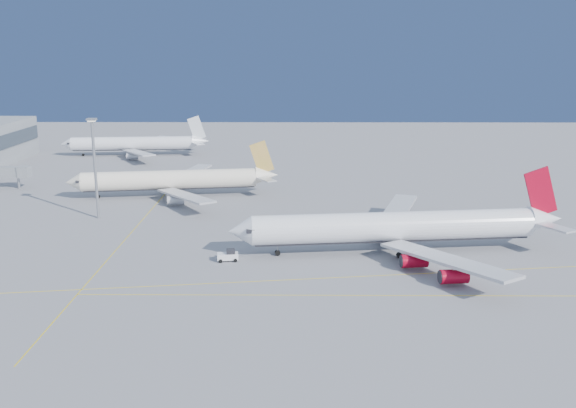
% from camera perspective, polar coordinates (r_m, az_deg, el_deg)
% --- Properties ---
extents(ground, '(500.00, 500.00, 0.00)m').
position_cam_1_polar(ground, '(125.62, 1.53, -5.73)').
color(ground, slate).
rests_on(ground, ground).
extents(taxiway_lines, '(118.86, 140.00, 0.02)m').
position_cam_1_polar(taxiway_lines, '(132.16, -4.94, -4.77)').
color(taxiway_lines, '#DDBD0C').
rests_on(taxiway_lines, ground).
extents(airliner_virgin, '(71.60, 63.91, 17.67)m').
position_cam_1_polar(airliner_virgin, '(136.18, 9.96, -2.03)').
color(airliner_virgin, white).
rests_on(airliner_virgin, ground).
extents(airliner_etihad, '(60.42, 55.31, 15.79)m').
position_cam_1_polar(airliner_etihad, '(187.30, -10.05, 2.13)').
color(airliner_etihad, silver).
rests_on(airliner_etihad, ground).
extents(airliner_third, '(58.33, 53.57, 15.64)m').
position_cam_1_polar(airliner_third, '(262.39, -13.39, 5.25)').
color(airliner_third, white).
rests_on(airliner_third, ground).
extents(pushback_tug, '(4.46, 3.07, 2.37)m').
position_cam_1_polar(pushback_tug, '(130.06, -5.33, -4.58)').
color(pushback_tug, white).
rests_on(pushback_tug, ground).
extents(light_mast, '(2.17, 2.17, 25.12)m').
position_cam_1_polar(light_mast, '(165.59, -16.82, 3.76)').
color(light_mast, gray).
rests_on(light_mast, ground).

